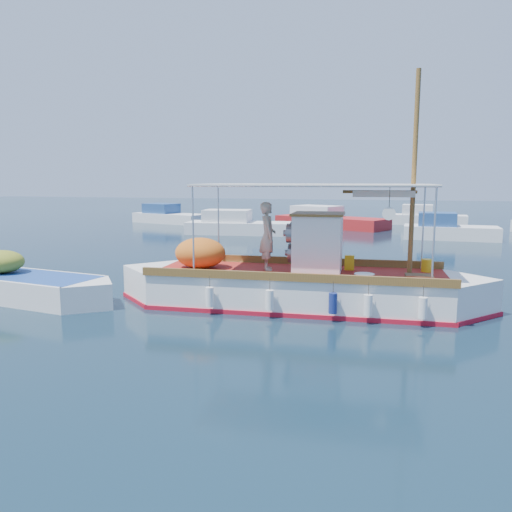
# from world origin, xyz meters

# --- Properties ---
(ground) EXTENTS (160.00, 160.00, 0.00)m
(ground) POSITION_xyz_m (0.00, 0.00, 0.00)
(ground) COLOR black
(ground) RESTS_ON ground
(fishing_caique) EXTENTS (10.73, 3.32, 6.55)m
(fishing_caique) POSITION_xyz_m (0.57, -0.34, 0.58)
(fishing_caique) COLOR white
(fishing_caique) RESTS_ON ground
(dinghy) EXTENTS (6.63, 2.61, 1.64)m
(dinghy) POSITION_xyz_m (-7.52, -1.71, 0.34)
(dinghy) COLOR white
(dinghy) RESTS_ON ground
(bg_boat_nw) EXTENTS (7.71, 3.04, 1.80)m
(bg_boat_nw) POSITION_xyz_m (-6.50, 17.54, 0.49)
(bg_boat_nw) COLOR silver
(bg_boat_nw) RESTS_ON ground
(bg_boat_n) EXTENTS (8.96, 6.24, 1.80)m
(bg_boat_n) POSITION_xyz_m (-1.50, 23.95, 0.49)
(bg_boat_n) COLOR #A71B1D
(bg_boat_n) RESTS_ON ground
(bg_boat_ne) EXTENTS (5.50, 2.44, 1.80)m
(bg_boat_ne) POSITION_xyz_m (6.46, 18.02, 0.49)
(bg_boat_ne) COLOR silver
(bg_boat_ne) RESTS_ON ground
(bg_boat_far_w) EXTENTS (6.95, 4.24, 1.80)m
(bg_boat_far_w) POSITION_xyz_m (-14.88, 24.34, 0.49)
(bg_boat_far_w) COLOR silver
(bg_boat_far_w) RESTS_ON ground
(bg_boat_far_n) EXTENTS (5.92, 2.47, 1.80)m
(bg_boat_far_n) POSITION_xyz_m (5.86, 28.22, 0.49)
(bg_boat_far_n) COLOR silver
(bg_boat_far_n) RESTS_ON ground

